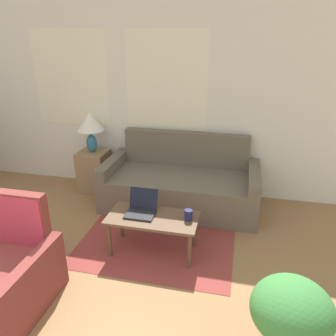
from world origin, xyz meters
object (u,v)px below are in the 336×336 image
(potted_plant, at_px, (291,314))
(cup_navy, at_px, (188,215))
(laptop, at_px, (141,208))
(couch, at_px, (181,185))
(coffee_table, at_px, (153,221))
(table_lamp, at_px, (90,125))

(potted_plant, bearing_deg, cup_navy, 130.65)
(laptop, bearing_deg, potted_plant, -37.19)
(couch, height_order, cup_navy, couch)
(couch, distance_m, potted_plant, 2.37)
(coffee_table, relative_size, cup_navy, 8.53)
(laptop, xyz_separation_m, potted_plant, (1.36, -1.03, -0.07))
(coffee_table, bearing_deg, couch, 85.48)
(cup_navy, bearing_deg, laptop, 177.25)
(table_lamp, distance_m, potted_plant, 3.37)
(couch, bearing_deg, table_lamp, 172.93)
(coffee_table, distance_m, laptop, 0.18)
(table_lamp, bearing_deg, cup_navy, -37.65)
(table_lamp, distance_m, cup_navy, 2.07)
(laptop, relative_size, cup_navy, 2.73)
(laptop, bearing_deg, coffee_table, -20.75)
(table_lamp, distance_m, laptop, 1.70)
(couch, bearing_deg, potted_plant, -61.11)
(laptop, bearing_deg, table_lamp, 132.29)
(laptop, distance_m, cup_navy, 0.50)
(potted_plant, bearing_deg, laptop, 142.81)
(coffee_table, height_order, cup_navy, cup_navy)
(table_lamp, height_order, potted_plant, table_lamp)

